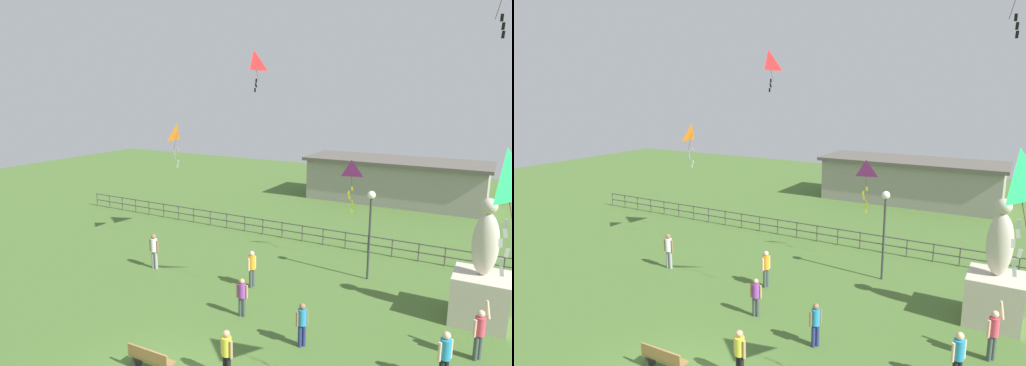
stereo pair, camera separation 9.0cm
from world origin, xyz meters
The scene contains 16 objects.
statue_monument centered at (7.75, 8.83, 1.38)m, with size 1.91×1.91×4.69m.
lamppost centered at (3.10, 10.63, 3.01)m, with size 0.36×0.36×4.09m.
park_bench centered at (-0.66, 0.49, 0.46)m, with size 1.51×0.43×0.85m.
person_0 centered at (-0.07, 4.88, 0.87)m, with size 0.44×0.28×1.52m.
person_2 centered at (7.91, 6.10, 1.00)m, with size 0.46×0.45×1.99m.
person_3 centered at (2.74, 4.08, 0.89)m, with size 0.31×0.39×1.55m.
person_4 centered at (1.54, 1.33, 0.92)m, with size 0.47×0.30×1.60m.
person_5 centered at (-6.15, 6.88, 0.99)m, with size 0.52×0.32×1.71m.
person_6 centered at (-1.04, 7.33, 0.94)m, with size 0.30×0.49×1.64m.
person_7 centered at (7.14, 4.18, 0.98)m, with size 0.35×0.43×1.70m.
kite_0 centered at (1.78, 11.83, 4.56)m, with size 0.85×0.86×2.57m.
kite_1 centered at (-7.02, 9.97, 6.13)m, with size 0.46×0.77×2.34m.
kite_3 centered at (8.15, 2.04, 6.60)m, with size 0.87×1.15×2.79m.
kite_5 centered at (-2.99, 10.96, 9.74)m, with size 0.56×1.07×1.98m.
waterfront_railing centered at (-0.34, 14.00, 0.62)m, with size 36.04×0.06×0.95m.
pavilion_building centered at (0.81, 26.00, 1.66)m, with size 13.31×4.95×3.28m.
Camera 2 is at (8.27, -8.73, 8.44)m, focal length 32.05 mm.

